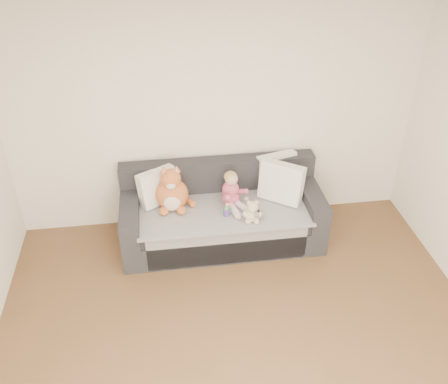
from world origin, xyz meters
The scene contains 10 objects.
room_shell centered at (0.00, 0.42, 1.30)m, with size 5.00×5.00×5.00m.
sofa centered at (0.01, 2.06, 0.31)m, with size 2.20×0.94×0.85m.
cushion_left centered at (-0.68, 2.19, 0.67)m, with size 0.47×0.38×0.40m.
cushion_right_back centered at (0.68, 2.32, 0.68)m, with size 0.49×0.32×0.43m.
cushion_right_front centered at (0.67, 2.05, 0.69)m, with size 0.51×0.45×0.45m.
toddler centered at (0.12, 2.02, 0.64)m, with size 0.30×0.41×0.41m.
plush_cat centered at (-0.53, 2.06, 0.67)m, with size 0.43×0.36×0.54m.
teddy_bear centered at (0.28, 1.69, 0.58)m, with size 0.21×0.16×0.26m.
plush_cow centered at (0.34, 1.73, 0.54)m, with size 0.13×0.19×0.16m.
sippy_cup centered at (0.03, 1.83, 0.54)m, with size 0.11×0.08×0.12m.
Camera 1 is at (-0.59, -2.39, 3.65)m, focal length 40.00 mm.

